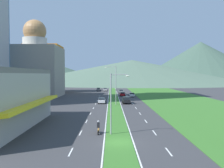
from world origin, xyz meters
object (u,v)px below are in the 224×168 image
car_2 (105,89)px  car_4 (102,100)px  car_1 (121,91)px  car_6 (132,95)px  street_lamp_mid (115,83)px  pickup_truck_0 (126,100)px  car_5 (99,89)px  car_3 (122,94)px  street_lamp_near (113,99)px  motorcycle_rider (98,128)px

car_2 → car_4: bearing=-179.8°
car_1 → car_6: size_ratio=1.08×
car_2 → car_4: size_ratio=0.91×
street_lamp_mid → car_4: 7.28m
car_6 → pickup_truck_0: (-3.27, -20.29, 0.23)m
street_lamp_mid → car_2: (-3.71, 54.71, -5.05)m
car_4 → car_5: bearing=3.8°
street_lamp_mid → car_3: (3.33, 26.57, -5.07)m
car_3 → pickup_truck_0: (-0.05, -23.40, 0.23)m
street_lamp_near → car_5: bearing=94.1°
street_lamp_mid → car_3: street_lamp_mid is taller
car_1 → car_3: size_ratio=1.06×
car_1 → car_5: size_ratio=1.04×
street_lamp_near → car_1: street_lamp_near is taller
car_3 → car_5: (-10.30, 28.77, 0.05)m
car_4 → pickup_truck_0: pickup_truck_0 is taller
street_lamp_near → car_1: (4.16, 71.86, -3.94)m
street_lamp_near → car_6: (7.30, 55.32, -3.99)m
car_5 → car_2: bearing=-101.0°
street_lamp_near → street_lamp_mid: size_ratio=0.80×
car_4 → car_5: car_5 is taller
car_2 → car_6: car_2 is taller
car_5 → motorcycle_rider: motorcycle_rider is taller
car_3 → car_4: bearing=-16.9°
street_lamp_near → car_4: street_lamp_near is taller
street_lamp_near → pickup_truck_0: bearing=83.4°
street_lamp_near → car_5: (-6.22, 87.19, -3.93)m
car_4 → pickup_truck_0: 6.87m
car_6 → car_5: bearing=-157.0°
street_lamp_mid → car_2: size_ratio=2.43×
car_2 → street_lamp_mid: bearing=-176.1°
car_1 → pickup_truck_0: size_ratio=0.81×
street_lamp_near → car_4: 36.05m
car_6 → pickup_truck_0: bearing=-9.2°
motorcycle_rider → pickup_truck_0: bearing=-9.9°
pickup_truck_0 → motorcycle_rider: pickup_truck_0 is taller
car_2 → pickup_truck_0: pickup_truck_0 is taller
car_1 → street_lamp_near: bearing=-3.3°
motorcycle_rider → car_4: bearing=1.3°
car_4 → pickup_truck_0: size_ratio=0.85×
street_lamp_mid → car_6: street_lamp_mid is taller
car_3 → motorcycle_rider: 58.23m
street_lamp_near → car_6: 55.95m
car_5 → car_6: 34.62m
car_6 → car_3: bearing=-133.9°
street_lamp_mid → pickup_truck_0: street_lamp_mid is taller
car_5 → motorcycle_rider: (4.23, -86.68, -0.06)m
car_1 → motorcycle_rider: size_ratio=2.19×
street_lamp_near → car_4: bearing=94.5°
street_lamp_near → car_3: bearing=86.0°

